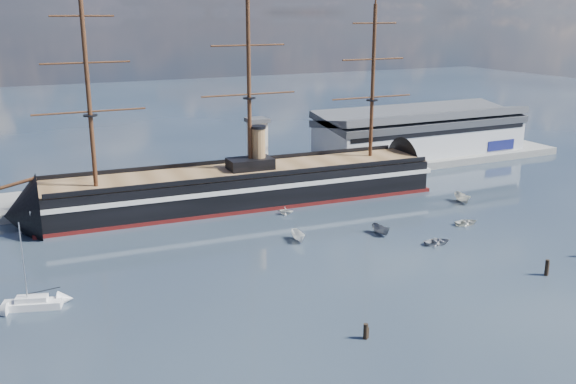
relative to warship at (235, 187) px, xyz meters
name	(u,v)px	position (x,y,z in m)	size (l,w,h in m)	color
ground	(308,224)	(8.06, -20.00, -4.04)	(600.00, 600.00, 0.00)	#182332
quay	(278,179)	(18.06, 16.00, -4.04)	(180.00, 18.00, 2.00)	slate
warehouse	(420,132)	(66.06, 20.00, 3.95)	(63.00, 21.00, 11.60)	#B7BABC
quay_tower	(257,147)	(11.06, 13.00, 5.72)	(5.00, 5.00, 15.00)	silver
warship	(235,187)	(0.00, 0.00, 0.00)	(113.31, 21.28, 53.94)	black
sailboat	(32,303)	(-46.23, -36.75, -3.19)	(8.70, 4.85, 13.36)	silver
motorboat_a	(298,241)	(1.79, -28.12, -4.04)	(5.98, 2.19, 2.39)	white
motorboat_b	(437,244)	(24.57, -40.95, -4.04)	(3.28, 1.31, 1.53)	gray
motorboat_c	(381,234)	(18.07, -31.67, -4.04)	(5.86, 2.15, 2.34)	slate
motorboat_d	(286,214)	(6.85, -12.00, -4.04)	(5.22, 2.26, 1.91)	silver
motorboat_e	(467,225)	(37.32, -34.27, -4.04)	(3.19, 1.28, 1.49)	beige
motorboat_f	(462,203)	(47.03, -21.50, -4.04)	(6.63, 2.43, 2.65)	beige
piling_near_left	(365,339)	(-7.13, -65.80, -4.04)	(0.64, 0.64, 2.87)	black
piling_near_right	(546,275)	(31.30, -60.62, -4.04)	(0.64, 0.64, 3.43)	black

